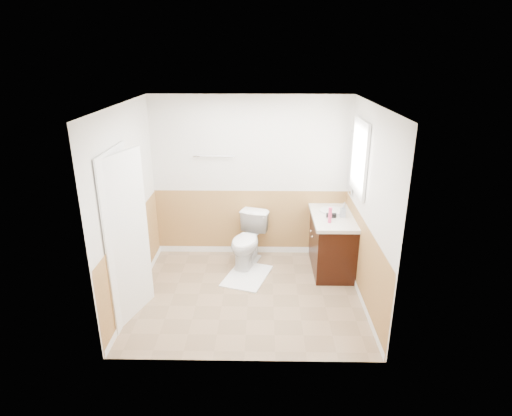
{
  "coord_description": "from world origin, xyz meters",
  "views": [
    {
      "loc": [
        0.19,
        -4.93,
        3.08
      ],
      "look_at": [
        0.1,
        0.25,
        1.15
      ],
      "focal_mm": 29.72,
      "sensor_mm": 36.0,
      "label": 1
    }
  ],
  "objects_px": {
    "bath_mat": "(247,276)",
    "lotion_bottle": "(330,215)",
    "vanity_cabinet": "(332,243)",
    "soap_dispenser": "(343,211)",
    "toilet": "(248,241)"
  },
  "relations": [
    {
      "from": "bath_mat",
      "to": "vanity_cabinet",
      "type": "bearing_deg",
      "value": 13.9
    },
    {
      "from": "bath_mat",
      "to": "soap_dispenser",
      "type": "bearing_deg",
      "value": 10.01
    },
    {
      "from": "toilet",
      "to": "lotion_bottle",
      "type": "relative_size",
      "value": 3.58
    },
    {
      "from": "lotion_bottle",
      "to": "soap_dispenser",
      "type": "xyz_separation_m",
      "value": [
        0.22,
        0.23,
        -0.02
      ]
    },
    {
      "from": "bath_mat",
      "to": "lotion_bottle",
      "type": "bearing_deg",
      "value": 0.72
    },
    {
      "from": "lotion_bottle",
      "to": "vanity_cabinet",
      "type": "bearing_deg",
      "value": 71.23
    },
    {
      "from": "vanity_cabinet",
      "to": "soap_dispenser",
      "type": "xyz_separation_m",
      "value": [
        0.12,
        -0.07,
        0.54
      ]
    },
    {
      "from": "vanity_cabinet",
      "to": "soap_dispenser",
      "type": "relative_size",
      "value": 6.12
    },
    {
      "from": "toilet",
      "to": "bath_mat",
      "type": "bearing_deg",
      "value": -71.94
    },
    {
      "from": "lotion_bottle",
      "to": "soap_dispenser",
      "type": "bearing_deg",
      "value": 45.9
    },
    {
      "from": "toilet",
      "to": "lotion_bottle",
      "type": "distance_m",
      "value": 1.33
    },
    {
      "from": "lotion_bottle",
      "to": "soap_dispenser",
      "type": "height_order",
      "value": "lotion_bottle"
    },
    {
      "from": "bath_mat",
      "to": "lotion_bottle",
      "type": "relative_size",
      "value": 3.64
    },
    {
      "from": "bath_mat",
      "to": "lotion_bottle",
      "type": "distance_m",
      "value": 1.49
    },
    {
      "from": "toilet",
      "to": "bath_mat",
      "type": "relative_size",
      "value": 0.98
    }
  ]
}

